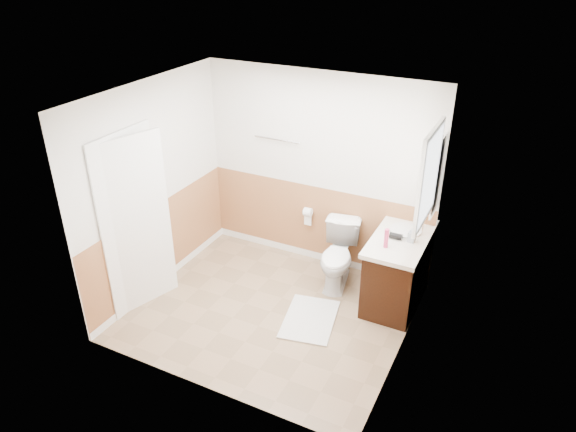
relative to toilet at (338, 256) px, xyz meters
The scene contains 32 objects.
floor 1.07m from the toilet, 117.74° to the right, with size 3.00×3.00×0.00m, color #8C7051.
ceiling 2.34m from the toilet, 117.74° to the right, with size 3.00×3.00×0.00m, color white.
wall_back 1.07m from the toilet, 138.35° to the left, with size 3.00×3.00×0.00m, color silver.
wall_front 2.40m from the toilet, 102.03° to the right, with size 3.00×3.00×0.00m, color silver.
wall_left 2.32m from the toilet, 155.74° to the right, with size 3.00×3.00×0.00m, color silver.
wall_right 1.61m from the toilet, 40.58° to the right, with size 3.00×3.00×0.00m, color silver.
wainscot_back 0.63m from the toilet, 139.18° to the left, with size 3.00×3.00×0.00m, color #B47448.
wainscot_front 2.23m from the toilet, 102.09° to the right, with size 3.00×3.00×0.00m, color #B47448.
wainscot_left 2.15m from the toilet, 155.61° to the right, with size 2.60×2.60×0.00m, color #B47448.
wainscot_right 1.36m from the toilet, 40.91° to the right, with size 2.60×2.60×0.00m, color #B47448.
toilet is the anchor object (origin of this frame).
bath_mat 0.90m from the toilet, 90.00° to the right, with size 0.55×0.80×0.02m, color silver.
vanity_cabinet 0.75m from the toilet, ahead, with size 0.55×1.10×0.80m, color black.
vanity_knob_left 0.49m from the toilet, 13.23° to the right, with size 0.03×0.03×0.03m, color white.
vanity_knob_right 0.49m from the toilet, 11.97° to the left, with size 0.03×0.03×0.03m, color silver.
countertop 0.86m from the toilet, ahead, with size 0.60×1.15×0.05m, color silver.
sink_basin 0.90m from the toilet, 10.97° to the left, with size 0.36×0.36×0.02m, color silver.
faucet 1.08m from the toilet, ahead, with size 0.02×0.02×0.14m, color white.
lotion_bottle 0.92m from the toilet, 25.11° to the right, with size 0.05×0.05×0.22m, color #C4325F.
soap_dispenser 1.03m from the toilet, ahead, with size 0.08×0.08×0.17m, color #959FA8.
hair_dryer_body 0.86m from the toilet, ahead, with size 0.07×0.07×0.14m, color black.
hair_dryer_handle 0.82m from the toilet, ahead, with size 0.03×0.03×0.07m, color black.
mirror_panel 1.56m from the toilet, 11.97° to the left, with size 0.02×0.35×0.90m, color silver.
window_frame 1.72m from the toilet, 16.51° to the right, with size 0.04×0.80×1.00m, color white.
window_glass 1.73m from the toilet, 16.27° to the right, with size 0.01×0.70×0.90m, color white.
door 2.38m from the toilet, 144.40° to the right, with size 0.05×0.80×2.04m, color white.
door_frame 2.44m from the toilet, 145.48° to the right, with size 0.02×0.92×2.10m, color white.
door_knob 2.14m from the toilet, 150.88° to the right, with size 0.06×0.06×0.06m, color silver.
towel_bar 1.63m from the toilet, 160.37° to the left, with size 0.02×0.02×0.62m, color silver.
tp_holder_bar 0.73m from the toilet, 148.83° to the left, with size 0.02×0.02×0.14m, color silver.
tp_roll 0.73m from the toilet, 148.83° to the left, with size 0.11×0.11×0.10m, color white.
tp_sheet 0.69m from the toilet, 148.83° to the left, with size 0.10×0.01×0.16m, color white.
Camera 1 is at (2.35, -4.28, 3.81)m, focal length 33.00 mm.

